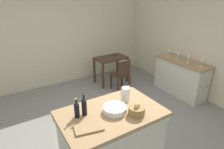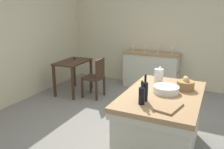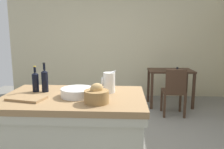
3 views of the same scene
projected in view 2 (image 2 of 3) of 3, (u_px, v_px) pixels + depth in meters
ground_plane at (127, 129)px, 3.81m from camera, size 6.76×6.76×0.00m
wall_back at (6, 42)px, 4.52m from camera, size 5.32×0.12×2.60m
wall_right at (166, 35)px, 5.72m from camera, size 0.12×5.20×2.60m
island_table at (161, 121)px, 3.08m from camera, size 1.48×0.95×0.87m
side_cabinet at (151, 70)px, 5.76m from camera, size 0.52×1.37×0.89m
writing_desk at (73, 66)px, 5.33m from camera, size 0.92×0.59×0.81m
wooden_chair at (96, 77)px, 5.07m from camera, size 0.40×0.40×0.89m
pitcher at (159, 76)px, 3.32m from camera, size 0.17×0.13×0.26m
wash_bowl at (166, 89)px, 2.99m from camera, size 0.34×0.34×0.09m
bread_basket at (185, 85)px, 3.09m from camera, size 0.23×0.23×0.19m
cutting_board at (169, 107)px, 2.53m from camera, size 0.39×0.28×0.02m
wine_bottle_dark at (145, 90)px, 2.69m from camera, size 0.07×0.07×0.33m
wine_bottle_amber at (142, 94)px, 2.60m from camera, size 0.07×0.07×0.29m
wine_glass_far_left at (172, 49)px, 5.42m from camera, size 0.07×0.07×0.18m
wine_glass_left at (158, 48)px, 5.52m from camera, size 0.07×0.07×0.18m
wine_glass_middle at (145, 47)px, 5.66m from camera, size 0.07×0.07×0.17m
wine_glass_right at (133, 47)px, 5.81m from camera, size 0.07×0.07×0.16m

